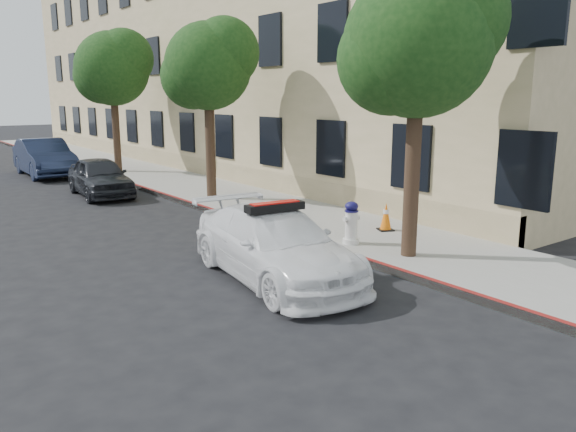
# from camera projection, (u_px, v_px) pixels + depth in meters

# --- Properties ---
(ground) EXTENTS (120.00, 120.00, 0.00)m
(ground) POSITION_uv_depth(u_px,v_px,m) (233.00, 264.00, 11.16)
(ground) COLOR black
(ground) RESTS_ON ground
(sidewalk) EXTENTS (3.20, 50.00, 0.15)m
(sidewalk) POSITION_uv_depth(u_px,v_px,m) (176.00, 183.00, 21.08)
(sidewalk) COLOR gray
(sidewalk) RESTS_ON ground
(curb_strip) EXTENTS (0.12, 50.00, 0.15)m
(curb_strip) POSITION_uv_depth(u_px,v_px,m) (137.00, 187.00, 20.17)
(curb_strip) COLOR maroon
(curb_strip) RESTS_ON ground
(building) EXTENTS (8.00, 36.00, 10.00)m
(building) POSITION_uv_depth(u_px,v_px,m) (232.00, 59.00, 27.23)
(building) COLOR tan
(building) RESTS_ON ground
(tree_near) EXTENTS (2.92, 2.82, 5.62)m
(tree_near) POSITION_uv_depth(u_px,v_px,m) (420.00, 41.00, 10.41)
(tree_near) COLOR black
(tree_near) RESTS_ON sidewalk
(tree_mid) EXTENTS (2.77, 2.64, 5.43)m
(tree_mid) POSITION_uv_depth(u_px,v_px,m) (209.00, 65.00, 16.68)
(tree_mid) COLOR black
(tree_mid) RESTS_ON sidewalk
(tree_far) EXTENTS (3.10, 3.00, 5.81)m
(tree_far) POSITION_uv_depth(u_px,v_px,m) (113.00, 68.00, 22.89)
(tree_far) COLOR black
(tree_far) RESTS_ON sidewalk
(police_car) EXTENTS (2.31, 4.58, 1.43)m
(police_car) POSITION_uv_depth(u_px,v_px,m) (275.00, 245.00, 10.16)
(police_car) COLOR white
(police_car) RESTS_ON ground
(parked_car_mid) EXTENTS (1.81, 3.89, 1.29)m
(parked_car_mid) POSITION_uv_depth(u_px,v_px,m) (100.00, 177.00, 18.62)
(parked_car_mid) COLOR black
(parked_car_mid) RESTS_ON ground
(parked_car_far) EXTENTS (1.70, 4.68, 1.53)m
(parked_car_far) POSITION_uv_depth(u_px,v_px,m) (44.00, 158.00, 23.24)
(parked_car_far) COLOR #161E37
(parked_car_far) RESTS_ON ground
(fire_hydrant) EXTENTS (0.39, 0.35, 0.92)m
(fire_hydrant) POSITION_uv_depth(u_px,v_px,m) (351.00, 223.00, 12.05)
(fire_hydrant) COLOR white
(fire_hydrant) RESTS_ON sidewalk
(traffic_cone) EXTENTS (0.46, 0.46, 0.66)m
(traffic_cone) POSITION_uv_depth(u_px,v_px,m) (386.00, 217.00, 13.27)
(traffic_cone) COLOR black
(traffic_cone) RESTS_ON sidewalk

